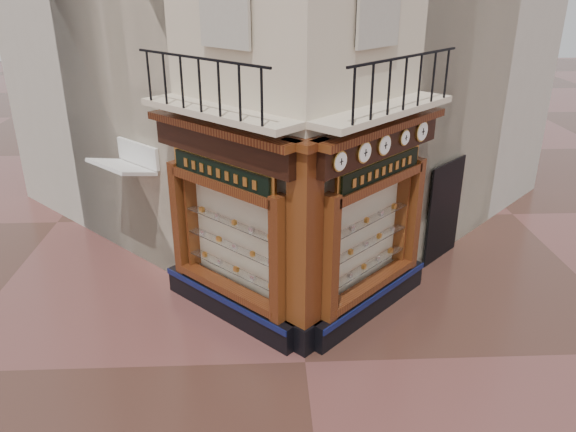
{
  "coord_description": "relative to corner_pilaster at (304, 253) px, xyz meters",
  "views": [
    {
      "loc": [
        -0.68,
        -8.19,
        6.37
      ],
      "look_at": [
        -0.22,
        2.0,
        2.01
      ],
      "focal_mm": 35.0,
      "sensor_mm": 36.0,
      "label": 1
    }
  ],
  "objects": [
    {
      "name": "neighbour_left",
      "position": [
        -2.47,
        8.13,
        3.55
      ],
      "size": [
        11.31,
        11.31,
        11.0
      ],
      "primitive_type": "cube",
      "rotation": [
        0.0,
        0.0,
        0.79
      ],
      "color": "#B7B0A0",
      "rests_on": "ground"
    },
    {
      "name": "clock_d",
      "position": [
        1.94,
        1.33,
        1.67
      ],
      "size": [
        0.25,
        0.25,
        0.31
      ],
      "rotation": [
        0.0,
        0.0,
        0.79
      ],
      "color": "gold",
      "rests_on": "ground"
    },
    {
      "name": "clock_a",
      "position": [
        0.55,
        -0.06,
        1.67
      ],
      "size": [
        0.28,
        0.28,
        0.35
      ],
      "rotation": [
        0.0,
        0.0,
        0.79
      ],
      "color": "gold",
      "rests_on": "ground"
    },
    {
      "name": "clock_e",
      "position": [
        2.38,
        1.77,
        1.67
      ],
      "size": [
        0.33,
        0.33,
        0.41
      ],
      "rotation": [
        0.0,
        0.0,
        0.79
      ],
      "color": "gold",
      "rests_on": "ground"
    },
    {
      "name": "shopfront_right",
      "position": [
        1.41,
        1.07,
        0.03
      ],
      "size": [
        2.86,
        2.86,
        3.98
      ],
      "rotation": [
        0.0,
        0.0,
        0.79
      ],
      "color": "black",
      "rests_on": "ground"
    },
    {
      "name": "clock_b",
      "position": [
        1.03,
        0.42,
        1.67
      ],
      "size": [
        0.31,
        0.31,
        0.38
      ],
      "rotation": [
        0.0,
        0.0,
        0.79
      ],
      "color": "gold",
      "rests_on": "ground"
    },
    {
      "name": "shopfront_left",
      "position": [
        -1.41,
        1.07,
        0.03
      ],
      "size": [
        2.86,
        2.86,
        3.98
      ],
      "rotation": [
        0.0,
        0.0,
        2.36
      ],
      "color": "black",
      "rests_on": "ground"
    },
    {
      "name": "awning",
      "position": [
        -3.78,
        3.08,
        -1.95
      ],
      "size": [
        1.65,
        1.65,
        0.3
      ],
      "primitive_type": null,
      "rotation": [
        0.25,
        0.0,
        2.36
      ],
      "color": "silver",
      "rests_on": "ground"
    },
    {
      "name": "signboard_right",
      "position": [
        1.46,
        1.01,
        1.15
      ],
      "size": [
        1.89,
        1.89,
        0.51
      ],
      "rotation": [
        0.0,
        0.0,
        0.79
      ],
      "color": "gold",
      "rests_on": "ground"
    },
    {
      "name": "clock_c",
      "position": [
        1.46,
        0.85,
        1.67
      ],
      "size": [
        0.31,
        0.31,
        0.39
      ],
      "rotation": [
        0.0,
        0.0,
        0.79
      ],
      "color": "gold",
      "rests_on": "ground"
    },
    {
      "name": "balcony",
      "position": [
        0.0,
        0.99,
        2.27
      ],
      "size": [
        5.94,
        2.97,
        1.03
      ],
      "color": "beige",
      "rests_on": "ground"
    },
    {
      "name": "signboard_left",
      "position": [
        -1.46,
        1.01,
        1.15
      ],
      "size": [
        1.96,
        1.96,
        0.52
      ],
      "rotation": [
        0.0,
        0.0,
        2.36
      ],
      "color": "gold",
      "rests_on": "ground"
    },
    {
      "name": "neighbour_right",
      "position": [
        2.47,
        8.13,
        3.55
      ],
      "size": [
        11.31,
        11.31,
        11.0
      ],
      "primitive_type": "cube",
      "rotation": [
        0.0,
        0.0,
        0.79
      ],
      "color": "#B7B0A0",
      "rests_on": "ground"
    },
    {
      "name": "corner_pilaster",
      "position": [
        0.0,
        0.0,
        0.0
      ],
      "size": [
        0.85,
        0.85,
        3.98
      ],
      "rotation": [
        0.0,
        0.0,
        0.79
      ],
      "color": "black",
      "rests_on": "ground"
    },
    {
      "name": "ground",
      "position": [
        0.0,
        -0.5,
        -1.95
      ],
      "size": [
        80.0,
        80.0,
        0.0
      ],
      "primitive_type": "plane",
      "color": "#44271F",
      "rests_on": "ground"
    }
  ]
}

